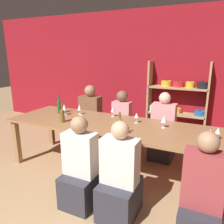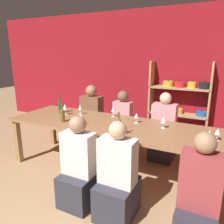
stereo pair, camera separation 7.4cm
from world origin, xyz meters
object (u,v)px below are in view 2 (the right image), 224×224
object	(u,v)px
wine_glass_empty_c	(61,102)
person_far_b	(123,128)
wine_glass_red_d	(164,120)
person_near_c	(117,183)
wine_glass_red_c	(80,107)
person_far_a	(92,122)
dining_table	(109,128)
wine_glass_empty_b	(82,117)
wine_glass_red_b	(218,132)
shelf_unit	(178,111)
wine_bottle_green	(62,115)
wine_bottle_amber	(60,106)
wine_glass_white_b	(113,110)
person_near_b	(198,205)
wine_glass_white_a	(65,107)
person_near_a	(80,173)
wine_glass_empty_a	(136,116)
wine_bottle_dark	(118,126)
wine_glass_red_a	(209,134)
person_far_c	(163,135)

from	to	relation	value
wine_glass_empty_c	person_far_b	xyz separation A→B (m)	(1.06, 0.46, -0.47)
wine_glass_red_d	person_near_c	distance (m)	1.13
wine_glass_red_c	person_far_a	bearing A→B (deg)	103.49
wine_glass_red_d	person_far_b	size ratio (longest dim) A/B	0.15
dining_table	wine_glass_empty_b	bearing A→B (deg)	-145.94
wine_glass_red_b	wine_glass_red_d	xyz separation A→B (m)	(-0.68, 0.16, 0.01)
dining_table	person_far_b	distance (m)	0.89
wine_glass_empty_b	wine_glass_red_c	distance (m)	0.56
wine_glass_red_b	wine_glass_red_c	world-z (taller)	wine_glass_red_c
wine_glass_empty_b	wine_glass_red_d	world-z (taller)	wine_glass_red_d
shelf_unit	wine_bottle_green	size ratio (longest dim) A/B	5.42
wine_bottle_amber	wine_glass_white_b	distance (m)	0.95
wine_glass_empty_b	wine_glass_empty_c	size ratio (longest dim) A/B	0.90
wine_glass_red_d	person_near_b	bearing A→B (deg)	-59.42
shelf_unit	person_far_b	size ratio (longest dim) A/B	1.44
wine_glass_red_b	wine_glass_red_d	bearing A→B (deg)	166.58
wine_glass_white_a	wine_glass_red_c	distance (m)	0.25
dining_table	person_near_a	world-z (taller)	person_near_a
wine_glass_empty_a	wine_glass_white_b	size ratio (longest dim) A/B	0.92
wine_bottle_dark	person_near_c	distance (m)	0.69
dining_table	person_far_a	distance (m)	1.18
wine_bottle_green	wine_glass_red_a	size ratio (longest dim) A/B	1.93
wine_glass_white_a	wine_glass_empty_a	bearing A→B (deg)	5.18
wine_glass_red_d	person_far_b	xyz separation A→B (m)	(-0.92, 0.69, -0.47)
wine_glass_red_c	wine_glass_red_d	size ratio (longest dim) A/B	1.02
shelf_unit	wine_glass_white_b	size ratio (longest dim) A/B	9.84
dining_table	wine_bottle_dark	distance (m)	0.56
wine_glass_empty_c	person_far_a	size ratio (longest dim) A/B	0.15
wine_glass_red_a	wine_glass_red_b	distance (m)	0.13
person_near_a	person_far_a	distance (m)	1.86
dining_table	person_far_a	size ratio (longest dim) A/B	2.64
shelf_unit	person_far_a	size ratio (longest dim) A/B	1.37
shelf_unit	wine_glass_empty_a	size ratio (longest dim) A/B	10.65
person_near_b	person_near_a	bearing A→B (deg)	179.52
person_near_a	wine_glass_empty_a	bearing A→B (deg)	72.50
dining_table	person_far_a	bearing A→B (deg)	134.74
wine_glass_red_b	wine_glass_empty_a	bearing A→B (deg)	169.10
wine_glass_white_b	person_near_c	bearing A→B (deg)	-61.83
wine_bottle_dark	person_far_a	distance (m)	1.74
dining_table	shelf_unit	bearing A→B (deg)	68.43
wine_bottle_dark	wine_glass_empty_b	size ratio (longest dim) A/B	1.92
person_near_c	dining_table	bearing A→B (deg)	122.60
wine_bottle_green	person_far_c	size ratio (longest dim) A/B	0.26
wine_bottle_amber	shelf_unit	bearing A→B (deg)	43.36
wine_glass_empty_a	wine_glass_red_a	bearing A→B (deg)	-17.27
wine_glass_red_a	wine_glass_red_d	size ratio (longest dim) A/B	0.89
person_far_b	wine_glass_red_b	bearing A→B (deg)	152.12
dining_table	wine_glass_empty_a	distance (m)	0.45
wine_bottle_amber	wine_glass_white_b	xyz separation A→B (m)	(0.92, 0.21, -0.01)
person_far_c	wine_glass_white_a	bearing A→B (deg)	24.96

